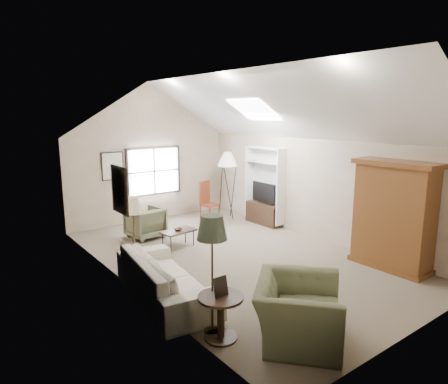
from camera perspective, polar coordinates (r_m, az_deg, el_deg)
room_shell at (r=8.41m, az=1.68°, el=11.74°), size 5.01×8.01×4.00m
window at (r=11.93m, az=-9.98°, el=2.95°), size 1.72×0.08×1.42m
skylight at (r=9.93m, az=4.34°, el=11.70°), size 0.80×1.20×0.52m
wall_art at (r=9.26m, az=-15.22°, el=2.11°), size 1.97×3.71×0.88m
armoire at (r=8.76m, az=23.06°, el=-3.10°), size 0.60×1.50×2.20m
tv_alcove at (r=11.33m, az=5.81°, el=1.09°), size 0.32×1.30×2.10m
media_console at (r=11.49m, az=5.65°, el=-3.10°), size 0.34×1.18×0.60m
tv_panel at (r=11.35m, az=5.71°, el=-0.06°), size 0.05×0.90×0.55m
sofa at (r=7.05m, az=-8.42°, el=-11.92°), size 1.35×2.68×0.75m
armchair_near at (r=5.88m, az=10.53°, el=-16.38°), size 1.74×1.72×0.85m
armchair_far at (r=10.39m, az=-11.22°, el=-4.34°), size 0.91×0.93×0.76m
coffee_table at (r=9.56m, az=-6.54°, el=-6.65°), size 0.87×0.56×0.42m
bowl at (r=9.49m, az=-6.57°, el=-5.32°), size 0.22×0.22×0.05m
side_table at (r=5.85m, az=-0.48°, el=-17.47°), size 0.73×0.73×0.64m
side_chair at (r=11.76m, az=-2.07°, el=-1.31°), size 0.54×0.54×1.16m
tripod_lamp at (r=11.89m, az=0.50°, el=1.00°), size 0.66×0.66×2.04m
dark_lamp at (r=5.75m, az=-1.70°, el=-11.68°), size 0.48×0.48×1.79m
tan_lamp at (r=7.92m, az=-12.71°, el=-6.16°), size 0.36×0.36×1.61m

